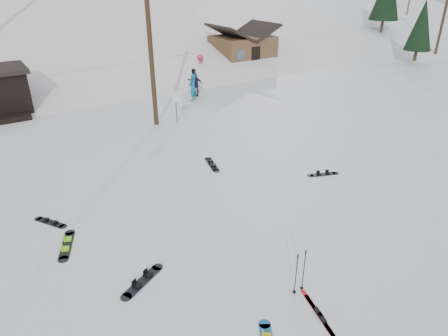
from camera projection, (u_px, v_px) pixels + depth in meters
ground at (297, 281)px, 11.17m from camera, size 200.00×200.00×0.00m
ski_slope at (33, 124)px, 57.94m from camera, size 60.00×85.24×65.97m
ridge_right at (262, 88)px, 72.22m from camera, size 45.66×93.98×54.59m
treeline_right at (287, 29)px, 60.36m from camera, size 20.00×60.00×10.00m
utility_pole at (150, 39)px, 20.64m from camera, size 2.00×0.26×9.00m
utility_pole_right at (446, 8)px, 38.47m from camera, size 2.00×0.26×9.00m
trail_sign at (176, 101)px, 22.36m from camera, size 0.50×0.09×1.85m
cabin at (242, 50)px, 35.91m from camera, size 5.39×4.40×3.77m
hero_skis at (320, 316)px, 9.99m from camera, size 0.62×1.87×0.10m
ski_poles at (300, 272)px, 10.49m from camera, size 0.37×0.10×1.33m
board_scatter_a at (143, 281)px, 11.12m from camera, size 1.51×0.96×0.12m
board_scatter_b at (50, 222)px, 13.75m from camera, size 0.88×1.24×0.10m
board_scatter_c at (67, 245)px, 12.59m from camera, size 0.83×1.61×0.12m
board_scatter_d at (323, 174)px, 17.02m from camera, size 1.34×0.67×0.10m
board_scatter_f at (212, 164)px, 17.89m from camera, size 0.65×1.59×0.11m
skier_teal at (193, 87)px, 26.52m from camera, size 0.78×0.72×1.79m
skier_dark at (193, 80)px, 28.58m from camera, size 0.95×0.83×1.64m
skier_pink at (200, 66)px, 32.69m from camera, size 1.33×1.11×1.80m
skier_navy at (196, 85)px, 27.42m from camera, size 1.02×0.59×1.64m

